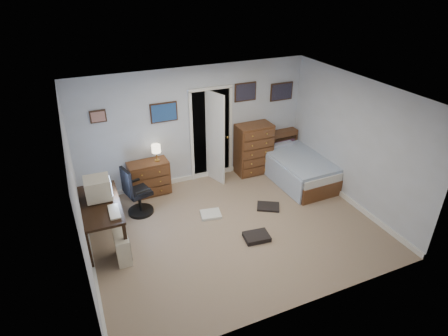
{
  "coord_description": "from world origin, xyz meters",
  "views": [
    {
      "loc": [
        -2.36,
        -4.98,
        4.2
      ],
      "look_at": [
        -0.07,
        0.3,
        1.1
      ],
      "focal_mm": 30.0,
      "sensor_mm": 36.0,
      "label": 1
    }
  ],
  "objects_px": {
    "computer_desk": "(95,214)",
    "tall_dresser": "(254,149)",
    "office_chair": "(136,196)",
    "low_dresser": "(149,178)",
    "bed": "(296,167)"
  },
  "relations": [
    {
      "from": "computer_desk",
      "to": "tall_dresser",
      "type": "bearing_deg",
      "value": 20.72
    },
    {
      "from": "office_chair",
      "to": "low_dresser",
      "type": "bearing_deg",
      "value": 43.85
    },
    {
      "from": "low_dresser",
      "to": "tall_dresser",
      "type": "relative_size",
      "value": 0.7
    },
    {
      "from": "office_chair",
      "to": "tall_dresser",
      "type": "bearing_deg",
      "value": -1.94
    },
    {
      "from": "office_chair",
      "to": "tall_dresser",
      "type": "distance_m",
      "value": 2.87
    },
    {
      "from": "office_chair",
      "to": "tall_dresser",
      "type": "relative_size",
      "value": 0.87
    },
    {
      "from": "tall_dresser",
      "to": "computer_desk",
      "type": "bearing_deg",
      "value": -161.02
    },
    {
      "from": "office_chair",
      "to": "bed",
      "type": "xyz_separation_m",
      "value": [
        3.5,
        -0.08,
        -0.09
      ]
    },
    {
      "from": "computer_desk",
      "to": "office_chair",
      "type": "xyz_separation_m",
      "value": [
        0.78,
        0.63,
        -0.22
      ]
    },
    {
      "from": "low_dresser",
      "to": "computer_desk",
      "type": "bearing_deg",
      "value": -134.82
    },
    {
      "from": "office_chair",
      "to": "low_dresser",
      "type": "height_order",
      "value": "office_chair"
    },
    {
      "from": "tall_dresser",
      "to": "office_chair",
      "type": "bearing_deg",
      "value": -167.83
    },
    {
      "from": "computer_desk",
      "to": "bed",
      "type": "bearing_deg",
      "value": 8.87
    },
    {
      "from": "low_dresser",
      "to": "office_chair",
      "type": "bearing_deg",
      "value": -123.87
    },
    {
      "from": "low_dresser",
      "to": "bed",
      "type": "xyz_separation_m",
      "value": [
        3.1,
        -0.72,
        -0.06
      ]
    }
  ]
}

